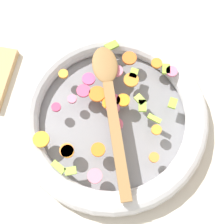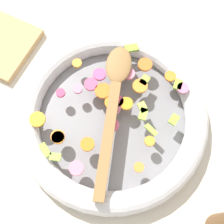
{
  "view_description": "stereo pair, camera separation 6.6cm",
  "coord_description": "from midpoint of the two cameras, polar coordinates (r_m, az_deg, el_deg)",
  "views": [
    {
      "loc": [
        0.04,
        -0.23,
        0.67
      ],
      "look_at": [
        0.0,
        0.0,
        0.05
      ],
      "focal_mm": 50.0,
      "sensor_mm": 36.0,
      "label": 1
    },
    {
      "loc": [
        0.1,
        -0.21,
        0.67
      ],
      "look_at": [
        0.0,
        0.0,
        0.05
      ],
      "focal_mm": 50.0,
      "sensor_mm": 36.0,
      "label": 2
    }
  ],
  "objects": [
    {
      "name": "skillet",
      "position": [
        0.68,
        2.73,
        -1.19
      ],
      "size": [
        0.42,
        0.42,
        0.05
      ],
      "color": "slate",
      "rests_on": "ground_plane"
    },
    {
      "name": "ground_plane",
      "position": [
        0.7,
        2.65,
        -1.79
      ],
      "size": [
        4.0,
        4.0,
        0.0
      ],
      "primitive_type": "plane",
      "color": "beige"
    },
    {
      "name": "wooden_spoon",
      "position": [
        0.65,
        3.09,
        1.57
      ],
      "size": [
        0.15,
        0.33,
        0.01
      ],
      "color": "olive",
      "rests_on": "chopped_vegetables"
    },
    {
      "name": "chopped_vegetables",
      "position": [
        0.66,
        2.63,
        1.24
      ],
      "size": [
        0.29,
        0.33,
        0.01
      ],
      "color": "orange",
      "rests_on": "skillet"
    }
  ]
}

